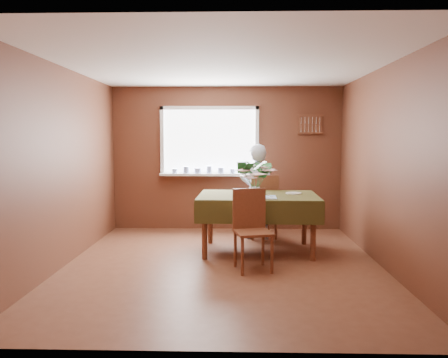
{
  "coord_description": "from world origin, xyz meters",
  "views": [
    {
      "loc": [
        0.16,
        -5.41,
        1.62
      ],
      "look_at": [
        0.0,
        0.55,
        1.05
      ],
      "focal_mm": 35.0,
      "sensor_mm": 36.0,
      "label": 1
    }
  ],
  "objects_px": {
    "seated_woman": "(257,192)",
    "chair_far": "(263,204)",
    "dining_table": "(258,202)",
    "flower_bouquet": "(256,174)",
    "chair_near": "(251,226)"
  },
  "relations": [
    {
      "from": "seated_woman",
      "to": "chair_far",
      "type": "bearing_deg",
      "value": -167.17
    },
    {
      "from": "chair_far",
      "to": "chair_near",
      "type": "bearing_deg",
      "value": 68.04
    },
    {
      "from": "seated_woman",
      "to": "flower_bouquet",
      "type": "distance_m",
      "value": 1.03
    },
    {
      "from": "chair_near",
      "to": "seated_woman",
      "type": "xyz_separation_m",
      "value": [
        0.14,
        1.59,
        0.23
      ]
    },
    {
      "from": "chair_far",
      "to": "chair_near",
      "type": "xyz_separation_m",
      "value": [
        -0.24,
        -1.6,
        -0.02
      ]
    },
    {
      "from": "dining_table",
      "to": "flower_bouquet",
      "type": "height_order",
      "value": "flower_bouquet"
    },
    {
      "from": "dining_table",
      "to": "flower_bouquet",
      "type": "distance_m",
      "value": 0.45
    },
    {
      "from": "seated_woman",
      "to": "flower_bouquet",
      "type": "xyz_separation_m",
      "value": [
        -0.06,
        -0.96,
        0.36
      ]
    },
    {
      "from": "seated_woman",
      "to": "flower_bouquet",
      "type": "relative_size",
      "value": 2.8
    },
    {
      "from": "dining_table",
      "to": "chair_near",
      "type": "xyz_separation_m",
      "value": [
        -0.12,
        -0.81,
        -0.18
      ]
    },
    {
      "from": "chair_near",
      "to": "dining_table",
      "type": "bearing_deg",
      "value": 68.22
    },
    {
      "from": "dining_table",
      "to": "chair_far",
      "type": "relative_size",
      "value": 1.66
    },
    {
      "from": "chair_far",
      "to": "seated_woman",
      "type": "xyz_separation_m",
      "value": [
        -0.1,
        -0.02,
        0.2
      ]
    },
    {
      "from": "chair_far",
      "to": "chair_near",
      "type": "relative_size",
      "value": 1.05
    },
    {
      "from": "dining_table",
      "to": "chair_far",
      "type": "xyz_separation_m",
      "value": [
        0.12,
        0.79,
        -0.16
      ]
    }
  ]
}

